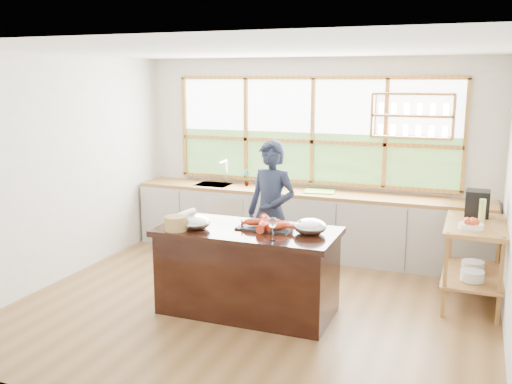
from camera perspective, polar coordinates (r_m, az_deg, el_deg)
The scene contains 18 objects.
ground_plane at distance 6.33m, azimuth -0.13°, elevation -11.17°, with size 5.00×5.00×0.00m, color brown.
room_shell at distance 6.35m, azimuth 1.75°, elevation 5.27°, with size 5.02×4.52×2.71m.
back_counter at distance 7.94m, azimuth 4.83°, elevation -3.05°, with size 4.90×0.63×0.90m.
right_shelf_unit at distance 6.59m, azimuth 20.97°, elevation -5.45°, with size 0.62×1.10×0.90m.
island at distance 5.99m, azimuth -0.84°, elevation -7.85°, with size 1.85×0.90×0.90m.
cook at distance 6.72m, azimuth 1.55°, elevation -2.12°, with size 0.63×0.41×1.72m, color #1B2339.
potted_plant at distance 8.16m, azimuth -0.98°, elevation 1.46°, with size 0.13×0.09×0.24m, color slate.
cutting_board at distance 7.79m, azimuth 6.35°, elevation 0.05°, with size 0.40×0.30×0.01m, color #69C239.
espresso_machine at distance 6.84m, azimuth 21.26°, elevation -1.06°, with size 0.26×0.27×0.29m, color black.
wine_bottle at distance 6.50m, azimuth 21.68°, elevation -1.82°, with size 0.07×0.07×0.27m, color #B5C964.
fruit_bowl at distance 6.28m, azimuth 20.71°, elevation -3.05°, with size 0.25×0.25×0.11m.
slate_board at distance 5.92m, azimuth 1.03°, elevation -3.50°, with size 0.55×0.40×0.02m, color black.
lobster_pile at distance 5.87m, azimuth 1.13°, elevation -3.12°, with size 0.52×0.48×0.08m.
mixing_bowl_left at distance 5.90m, azimuth -6.03°, elevation -3.07°, with size 0.30×0.30×0.14m, color #B7BABF.
mixing_bowl_right at distance 5.71m, azimuth 5.43°, elevation -3.47°, with size 0.33×0.33×0.16m, color #B7BABF.
wine_glass at distance 5.43m, azimuth 1.69°, elevation -3.19°, with size 0.08×0.08×0.22m.
wicker_basket at distance 5.85m, azimuth -8.03°, elevation -3.12°, with size 0.23×0.23×0.15m, color #B78C48.
parchment_roll at distance 6.38m, azimuth -7.02°, elevation -2.19°, with size 0.08×0.08×0.30m, color white.
Camera 1 is at (2.12, -5.45, 2.43)m, focal length 40.00 mm.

